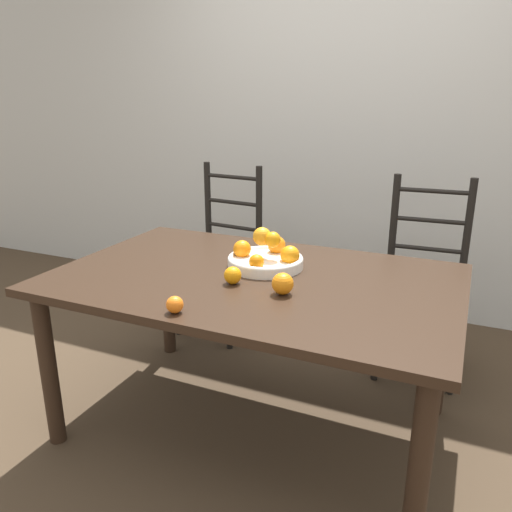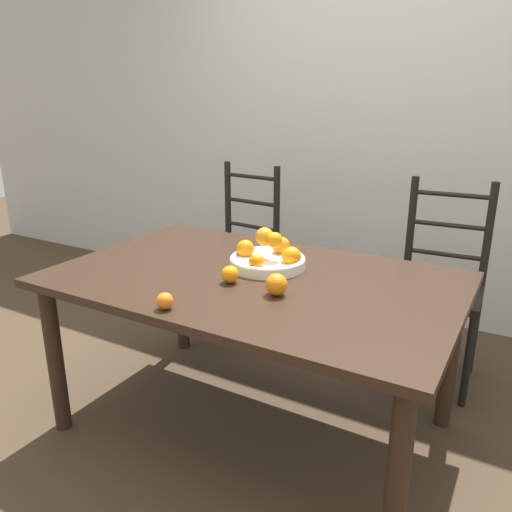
{
  "view_description": "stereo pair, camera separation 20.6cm",
  "coord_description": "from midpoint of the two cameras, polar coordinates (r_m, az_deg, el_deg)",
  "views": [
    {
      "loc": [
        0.8,
        -1.78,
        1.44
      ],
      "look_at": [
        -0.0,
        0.02,
        0.81
      ],
      "focal_mm": 35.0,
      "sensor_mm": 36.0,
      "label": 1
    },
    {
      "loc": [
        0.98,
        -1.68,
        1.44
      ],
      "look_at": [
        -0.0,
        0.02,
        0.81
      ],
      "focal_mm": 35.0,
      "sensor_mm": 36.0,
      "label": 2
    }
  ],
  "objects": [
    {
      "name": "orange_loose_0",
      "position": [
        1.75,
        -7.08,
        -5.2
      ],
      "size": [
        0.06,
        0.06,
        0.06
      ],
      "color": "orange",
      "rests_on": "dining_table"
    },
    {
      "name": "wall_back",
      "position": [
        3.44,
        15.46,
        14.83
      ],
      "size": [
        8.0,
        0.06,
        2.6
      ],
      "color": "beige",
      "rests_on": "ground_plane"
    },
    {
      "name": "orange_loose_2",
      "position": [
        1.86,
        5.52,
        -3.33
      ],
      "size": [
        0.08,
        0.08,
        0.08
      ],
      "color": "orange",
      "rests_on": "dining_table"
    },
    {
      "name": "orange_loose_1",
      "position": [
        1.98,
        -0.02,
        -2.17
      ],
      "size": [
        0.07,
        0.07,
        0.07
      ],
      "color": "orange",
      "rests_on": "dining_table"
    },
    {
      "name": "dining_table",
      "position": [
        2.1,
        2.54,
        -4.47
      ],
      "size": [
        1.65,
        1.05,
        0.73
      ],
      "color": "black",
      "rests_on": "ground_plane"
    },
    {
      "name": "chair_left",
      "position": [
        3.13,
        -0.08,
        0.14
      ],
      "size": [
        0.46,
        0.44,
        1.04
      ],
      "rotation": [
        0.0,
        0.0,
        -0.1
      ],
      "color": "black",
      "rests_on": "ground_plane"
    },
    {
      "name": "fruit_bowl",
      "position": [
        2.16,
        4.13,
        -0.22
      ],
      "size": [
        0.33,
        0.33,
        0.17
      ],
      "color": "white",
      "rests_on": "dining_table"
    },
    {
      "name": "chair_right",
      "position": [
        2.77,
        22.17,
        -3.67
      ],
      "size": [
        0.44,
        0.42,
        1.04
      ],
      "rotation": [
        0.0,
        0.0,
        0.05
      ],
      "color": "black",
      "rests_on": "ground_plane"
    },
    {
      "name": "ground_plane",
      "position": [
        2.42,
        2.32,
        -18.78
      ],
      "size": [
        12.0,
        12.0,
        0.0
      ],
      "primitive_type": "plane",
      "color": "#423323"
    }
  ]
}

